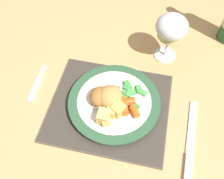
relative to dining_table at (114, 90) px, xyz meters
name	(u,v)px	position (x,y,z in m)	size (l,w,h in m)	color
ground_plane	(113,157)	(0.00, 0.00, -0.65)	(6.00, 6.00, 0.00)	#4C4238
dining_table	(114,90)	(0.00, 0.00, 0.00)	(1.19, 0.96, 0.74)	tan
placemat	(110,107)	(0.01, -0.12, 0.09)	(0.30, 0.27, 0.01)	brown
dinner_plate	(114,102)	(0.02, -0.11, 0.11)	(0.24, 0.24, 0.02)	white
breaded_croquettes	(106,96)	(0.00, -0.11, 0.14)	(0.09, 0.08, 0.04)	#A87033
green_beans_pile	(128,93)	(0.05, -0.08, 0.12)	(0.09, 0.09, 0.02)	green
glazed_carrots	(123,106)	(0.05, -0.13, 0.13)	(0.08, 0.06, 0.02)	#CC5119
fork	(36,85)	(-0.20, -0.09, 0.09)	(0.02, 0.13, 0.01)	silver
table_knife	(190,147)	(0.22, -0.18, 0.09)	(0.03, 0.22, 0.01)	silver
wine_glass	(171,29)	(0.13, 0.09, 0.20)	(0.09, 0.09, 0.15)	silver
roast_potatoes	(109,114)	(0.02, -0.16, 0.13)	(0.07, 0.07, 0.03)	#E5BC66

